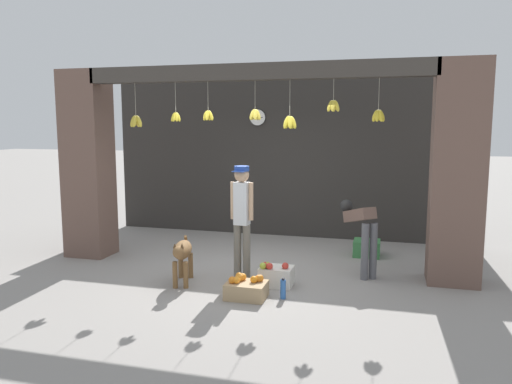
{
  "coord_description": "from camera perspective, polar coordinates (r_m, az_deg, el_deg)",
  "views": [
    {
      "loc": [
        2.01,
        -7.06,
        2.25
      ],
      "look_at": [
        0.0,
        0.39,
        1.18
      ],
      "focal_mm": 35.0,
      "sensor_mm": 36.0,
      "label": 1
    }
  ],
  "objects": [
    {
      "name": "dog",
      "position": [
        7.12,
        -8.42,
        -6.89
      ],
      "size": [
        0.39,
        0.88,
        0.66
      ],
      "rotation": [
        0.0,
        0.0,
        -1.32
      ],
      "color": "brown",
      "rests_on": "ground_plane"
    },
    {
      "name": "produce_box_green",
      "position": [
        8.76,
        12.54,
        -6.28
      ],
      "size": [
        0.44,
        0.41,
        0.27
      ],
      "primitive_type": "cube",
      "color": "#387A42",
      "rests_on": "ground_plane"
    },
    {
      "name": "water_bottle",
      "position": [
        6.55,
        3.11,
        -11.01
      ],
      "size": [
        0.07,
        0.07,
        0.28
      ],
      "color": "#2D60AD",
      "rests_on": "ground_plane"
    },
    {
      "name": "ground_plane",
      "position": [
        7.68,
        -0.77,
        -9.16
      ],
      "size": [
        60.0,
        60.0,
        0.0
      ],
      "primitive_type": "plane",
      "color": "gray"
    },
    {
      "name": "shopkeeper",
      "position": [
        7.11,
        -1.63,
        -2.46
      ],
      "size": [
        0.34,
        0.28,
        1.65
      ],
      "rotation": [
        0.0,
        0.0,
        3.07
      ],
      "color": "#6B665B",
      "rests_on": "ground_plane"
    },
    {
      "name": "fruit_crate_oranges",
      "position": [
        6.58,
        -1.14,
        -10.96
      ],
      "size": [
        0.51,
        0.4,
        0.3
      ],
      "color": "tan",
      "rests_on": "ground_plane"
    },
    {
      "name": "storefront_awning",
      "position": [
        7.48,
        -0.49,
        13.16
      ],
      "size": [
        5.23,
        0.27,
        0.96
      ],
      "color": "#3D3833"
    },
    {
      "name": "shop_pillar_right",
      "position": [
        7.44,
        22.02,
        1.95
      ],
      "size": [
        0.7,
        0.6,
        3.11
      ],
      "primitive_type": "cube",
      "color": "brown",
      "rests_on": "ground_plane"
    },
    {
      "name": "worker_stooping",
      "position": [
        7.55,
        11.92,
        -4.02
      ],
      "size": [
        0.6,
        0.73,
        1.07
      ],
      "rotation": [
        0.0,
        0.0,
        0.62
      ],
      "color": "#56565B",
      "rests_on": "ground_plane"
    },
    {
      "name": "shop_back_wall",
      "position": [
        9.94,
        3.42,
        3.86
      ],
      "size": [
        7.13,
        0.12,
        3.11
      ],
      "primitive_type": "cube",
      "color": "#2D2B28",
      "rests_on": "ground_plane"
    },
    {
      "name": "shop_pillar_left",
      "position": [
        8.88,
        -18.64,
        2.98
      ],
      "size": [
        0.7,
        0.6,
        3.11
      ],
      "primitive_type": "cube",
      "color": "brown",
      "rests_on": "ground_plane"
    },
    {
      "name": "fruit_crate_apples",
      "position": [
        7.05,
        2.27,
        -9.48
      ],
      "size": [
        0.46,
        0.35,
        0.35
      ],
      "color": "silver",
      "rests_on": "ground_plane"
    },
    {
      "name": "wall_clock",
      "position": [
        9.97,
        0.18,
        8.52
      ],
      "size": [
        0.33,
        0.03,
        0.33
      ],
      "color": "black"
    }
  ]
}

